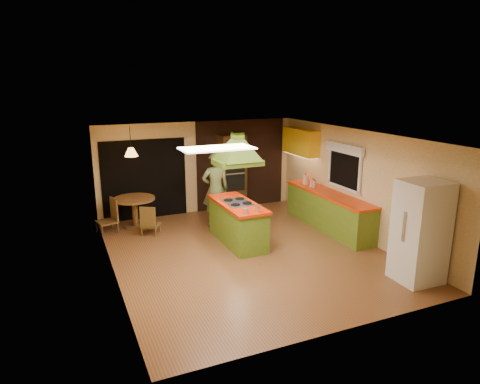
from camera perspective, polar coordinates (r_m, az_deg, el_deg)
name	(u,v)px	position (r m, az deg, el deg)	size (l,w,h in m)	color
ground	(247,252)	(9.25, 0.98, -8.03)	(6.50, 6.50, 0.00)	brown
room_walls	(248,196)	(8.84, 1.02, -0.53)	(5.50, 6.50, 6.50)	beige
ceiling_plane	(248,136)	(8.60, 1.06, 7.53)	(6.50, 6.50, 0.00)	silver
brick_panel	(241,164)	(12.21, 0.11, 3.75)	(2.64, 0.03, 2.50)	#381E14
nook_opening	(145,180)	(11.46, -12.60, 1.64)	(2.20, 0.03, 2.10)	black
right_counter	(328,211)	(10.74, 11.66, -2.44)	(0.62, 3.05, 0.92)	olive
upper_cabinets	(300,142)	(11.79, 8.07, 6.66)	(0.34, 1.40, 0.70)	yellow
window_right	(345,159)	(10.42, 13.77, 4.33)	(0.12, 1.35, 1.06)	black
fluor_panel	(217,148)	(7.08, -3.07, 5.84)	(1.20, 0.60, 0.03)	white
kitchen_island	(238,223)	(9.61, -0.31, -4.09)	(0.78, 1.89, 0.95)	olive
range_hood	(238,144)	(9.20, -0.33, 6.45)	(0.98, 0.71, 0.79)	#57761D
man	(215,189)	(10.61, -3.29, 0.35)	(0.69, 0.45, 1.89)	#515A2F
refrigerator	(420,232)	(8.35, 22.91, -4.91)	(0.77, 0.73, 1.87)	white
wall_oven	(231,173)	(11.83, -1.19, 2.50)	(0.73, 0.63, 2.14)	#402A14
dining_table	(135,207)	(10.92, -13.86, -1.90)	(1.01, 1.01, 0.76)	brown
chair_left	(106,216)	(10.78, -17.40, -3.07)	(0.45, 0.45, 0.82)	brown
chair_near	(151,220)	(10.40, -11.83, -3.61)	(0.40, 0.40, 0.72)	brown
pendant_lamp	(131,152)	(10.62, -14.31, 5.19)	(0.32, 0.32, 0.21)	#FF9E3F
canister_large	(306,179)	(11.37, 8.74, 1.68)	(0.17, 0.17, 0.25)	beige
canister_medium	(313,183)	(11.10, 9.66, 1.16)	(0.13, 0.13, 0.19)	#F7E7C6
canister_small	(314,184)	(11.05, 9.81, 1.07)	(0.13, 0.13, 0.18)	beige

